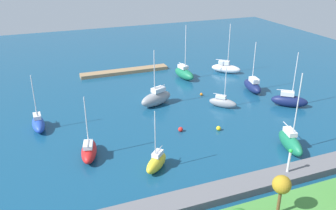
{
  "coord_description": "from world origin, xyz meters",
  "views": [
    {
      "loc": [
        23.9,
        69.17,
        30.41
      ],
      "look_at": [
        0.0,
        7.95,
        1.5
      ],
      "focal_mm": 38.0,
      "sensor_mm": 36.0,
      "label": 1
    }
  ],
  "objects_px": {
    "harbor_beacon": "(289,159)",
    "mooring_buoy_yellow": "(219,128)",
    "sailboat_navy_off_beacon": "(253,86)",
    "mooring_buoy_red": "(181,129)",
    "sailboat_blue_far_north": "(38,124)",
    "sailboat_white_along_channel": "(226,68)",
    "park_tree_center": "(282,185)",
    "sailboat_green_center_basin": "(290,142)",
    "sailboat_green_inner_mooring": "(184,73)",
    "sailboat_red_far_south": "(89,151)",
    "sailboat_navy_east_end": "(289,100)",
    "sailboat_gray_near_pier": "(156,98)",
    "pier_dock": "(125,71)",
    "mooring_buoy_orange": "(201,94)",
    "sailboat_gray_lone_north": "(223,102)",
    "sailboat_yellow_west_end": "(156,162)"
  },
  "relations": [
    {
      "from": "harbor_beacon",
      "to": "mooring_buoy_yellow",
      "type": "xyz_separation_m",
      "value": [
        1.95,
        -16.7,
        -2.89
      ]
    },
    {
      "from": "sailboat_navy_off_beacon",
      "to": "mooring_buoy_red",
      "type": "bearing_deg",
      "value": 127.34
    },
    {
      "from": "sailboat_blue_far_north",
      "to": "sailboat_white_along_channel",
      "type": "distance_m",
      "value": 51.06
    },
    {
      "from": "park_tree_center",
      "to": "sailboat_green_center_basin",
      "type": "xyz_separation_m",
      "value": [
        -12.32,
        -13.0,
        -3.65
      ]
    },
    {
      "from": "park_tree_center",
      "to": "sailboat_green_inner_mooring",
      "type": "distance_m",
      "value": 52.76
    },
    {
      "from": "sailboat_red_far_south",
      "to": "sailboat_blue_far_north",
      "type": "distance_m",
      "value": 14.77
    },
    {
      "from": "sailboat_green_inner_mooring",
      "to": "sailboat_navy_off_beacon",
      "type": "xyz_separation_m",
      "value": [
        -11.28,
        13.79,
        -0.08
      ]
    },
    {
      "from": "sailboat_navy_east_end",
      "to": "sailboat_gray_near_pier",
      "type": "bearing_deg",
      "value": -164.59
    },
    {
      "from": "sailboat_navy_off_beacon",
      "to": "mooring_buoy_yellow",
      "type": "bearing_deg",
      "value": 140.27
    },
    {
      "from": "pier_dock",
      "to": "sailboat_blue_far_north",
      "type": "relative_size",
      "value": 2.22
    },
    {
      "from": "park_tree_center",
      "to": "mooring_buoy_orange",
      "type": "relative_size",
      "value": 8.38
    },
    {
      "from": "sailboat_navy_east_end",
      "to": "sailboat_white_along_channel",
      "type": "bearing_deg",
      "value": 130.91
    },
    {
      "from": "park_tree_center",
      "to": "sailboat_blue_far_north",
      "type": "height_order",
      "value": "sailboat_blue_far_north"
    },
    {
      "from": "pier_dock",
      "to": "sailboat_blue_far_north",
      "type": "bearing_deg",
      "value": 48.22
    },
    {
      "from": "sailboat_gray_lone_north",
      "to": "mooring_buoy_red",
      "type": "xyz_separation_m",
      "value": [
        12.46,
        6.82,
        -0.66
      ]
    },
    {
      "from": "pier_dock",
      "to": "sailboat_navy_east_end",
      "type": "xyz_separation_m",
      "value": [
        -26.44,
        33.99,
        0.94
      ]
    },
    {
      "from": "mooring_buoy_yellow",
      "to": "pier_dock",
      "type": "bearing_deg",
      "value": -79.02
    },
    {
      "from": "sailboat_blue_far_north",
      "to": "mooring_buoy_orange",
      "type": "bearing_deg",
      "value": 94.66
    },
    {
      "from": "park_tree_center",
      "to": "sailboat_green_inner_mooring",
      "type": "height_order",
      "value": "sailboat_green_inner_mooring"
    },
    {
      "from": "sailboat_navy_east_end",
      "to": "park_tree_center",
      "type": "bearing_deg",
      "value": -92.66
    },
    {
      "from": "pier_dock",
      "to": "sailboat_white_along_channel",
      "type": "xyz_separation_m",
      "value": [
        -25.26,
        9.62,
        0.87
      ]
    },
    {
      "from": "park_tree_center",
      "to": "sailboat_gray_lone_north",
      "type": "xyz_separation_m",
      "value": [
        -10.58,
        -32.23,
        -4.03
      ]
    },
    {
      "from": "sailboat_white_along_channel",
      "to": "mooring_buoy_yellow",
      "type": "distance_m",
      "value": 33.74
    },
    {
      "from": "park_tree_center",
      "to": "mooring_buoy_yellow",
      "type": "distance_m",
      "value": 24.25
    },
    {
      "from": "sailboat_green_inner_mooring",
      "to": "sailboat_white_along_channel",
      "type": "bearing_deg",
      "value": 82.15
    },
    {
      "from": "sailboat_green_center_basin",
      "to": "sailboat_navy_east_end",
      "type": "xyz_separation_m",
      "value": [
        -11.47,
        -14.57,
        -0.12
      ]
    },
    {
      "from": "mooring_buoy_orange",
      "to": "sailboat_gray_lone_north",
      "type": "bearing_deg",
      "value": 99.55
    },
    {
      "from": "park_tree_center",
      "to": "sailboat_white_along_channel",
      "type": "relative_size",
      "value": 0.4
    },
    {
      "from": "pier_dock",
      "to": "mooring_buoy_orange",
      "type": "distance_m",
      "value": 24.96
    },
    {
      "from": "sailboat_navy_east_end",
      "to": "mooring_buoy_yellow",
      "type": "xyz_separation_m",
      "value": [
        19.02,
        4.26,
        -0.95
      ]
    },
    {
      "from": "sailboat_yellow_west_end",
      "to": "sailboat_gray_lone_north",
      "type": "distance_m",
      "value": 26.38
    },
    {
      "from": "pier_dock",
      "to": "mooring_buoy_yellow",
      "type": "bearing_deg",
      "value": 100.98
    },
    {
      "from": "sailboat_gray_near_pier",
      "to": "sailboat_green_center_basin",
      "type": "bearing_deg",
      "value": 97.88
    },
    {
      "from": "pier_dock",
      "to": "sailboat_navy_off_beacon",
      "type": "height_order",
      "value": "sailboat_navy_off_beacon"
    },
    {
      "from": "sailboat_green_center_basin",
      "to": "sailboat_navy_off_beacon",
      "type": "relative_size",
      "value": 1.17
    },
    {
      "from": "sailboat_yellow_west_end",
      "to": "sailboat_white_along_channel",
      "type": "relative_size",
      "value": 0.75
    },
    {
      "from": "sailboat_navy_off_beacon",
      "to": "mooring_buoy_orange",
      "type": "relative_size",
      "value": 18.36
    },
    {
      "from": "sailboat_yellow_west_end",
      "to": "mooring_buoy_red",
      "type": "relative_size",
      "value": 11.04
    },
    {
      "from": "sailboat_green_center_basin",
      "to": "sailboat_green_inner_mooring",
      "type": "bearing_deg",
      "value": -163.8
    },
    {
      "from": "park_tree_center",
      "to": "sailboat_green_center_basin",
      "type": "bearing_deg",
      "value": -133.48
    },
    {
      "from": "sailboat_blue_far_north",
      "to": "pier_dock",
      "type": "bearing_deg",
      "value": 136.39
    },
    {
      "from": "mooring_buoy_yellow",
      "to": "harbor_beacon",
      "type": "bearing_deg",
      "value": 96.65
    },
    {
      "from": "sailboat_green_inner_mooring",
      "to": "sailboat_blue_far_north",
      "type": "bearing_deg",
      "value": -75.48
    },
    {
      "from": "pier_dock",
      "to": "sailboat_white_along_channel",
      "type": "relative_size",
      "value": 1.81
    },
    {
      "from": "sailboat_navy_east_end",
      "to": "sailboat_blue_far_north",
      "type": "bearing_deg",
      "value": -151.12
    },
    {
      "from": "harbor_beacon",
      "to": "sailboat_green_inner_mooring",
      "type": "bearing_deg",
      "value": -94.56
    },
    {
      "from": "harbor_beacon",
      "to": "sailboat_gray_near_pier",
      "type": "relative_size",
      "value": 0.31
    },
    {
      "from": "park_tree_center",
      "to": "mooring_buoy_red",
      "type": "xyz_separation_m",
      "value": [
        1.88,
        -25.41,
        -4.7
      ]
    },
    {
      "from": "sailboat_navy_off_beacon",
      "to": "mooring_buoy_orange",
      "type": "height_order",
      "value": "sailboat_navy_off_beacon"
    },
    {
      "from": "sailboat_gray_lone_north",
      "to": "sailboat_navy_off_beacon",
      "type": "distance_m",
      "value": 12.35
    }
  ]
}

